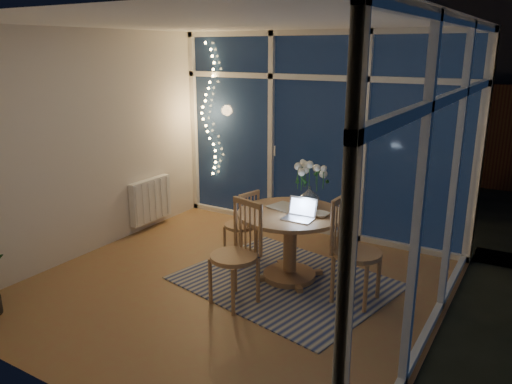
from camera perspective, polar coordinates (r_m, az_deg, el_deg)
floor at (r=5.26m, az=-2.64°, el=-10.77°), size 4.00×4.00×0.00m
ceiling at (r=4.70m, az=-3.06°, el=18.81°), size 4.00×4.00×0.00m
wall_back at (r=6.54m, az=7.05°, el=6.50°), size 4.00×0.04×2.60m
wall_front at (r=3.41m, az=-21.95°, el=-3.49°), size 4.00×0.04×2.60m
wall_left at (r=6.14m, az=-18.58°, el=5.17°), size 0.04×4.00×2.60m
wall_right at (r=4.08m, az=21.16°, el=-0.28°), size 0.04×4.00×2.60m
window_wall_back at (r=6.50m, az=6.90°, el=6.45°), size 4.00×0.10×2.60m
window_wall_right at (r=4.09m, az=20.61°, el=-0.20°), size 0.10×4.00×2.60m
radiator at (r=6.91m, az=-11.97°, el=-0.89°), size 0.10×0.70×0.58m
fairy_lights at (r=7.23m, az=-5.44°, el=9.27°), size 0.24×0.10×1.85m
garden_patio at (r=9.46m, az=17.08°, el=0.44°), size 12.00×6.00×0.10m
garden_fence at (r=9.86m, az=15.45°, el=6.90°), size 11.00×0.08×1.80m
neighbour_roof at (r=12.61m, az=21.19°, el=14.25°), size 7.00×3.00×2.20m
garden_shrubs at (r=8.28m, az=5.81°, el=2.56°), size 0.90×0.90×0.90m
rug at (r=5.36m, az=3.32°, el=-10.17°), size 2.34×2.02×0.01m
dining_table at (r=5.29m, az=3.90°, el=-6.17°), size 1.30×1.30×0.75m
chair_left at (r=5.79m, az=-1.79°, el=-3.63°), size 0.48×0.48×0.84m
chair_right at (r=4.86m, az=11.52°, el=-6.60°), size 0.51×0.51×1.06m
chair_front at (r=4.73m, az=-2.55°, el=-7.12°), size 0.57×0.57×1.02m
laptop at (r=4.90m, az=4.87°, el=-1.96°), size 0.31×0.27×0.22m
flower_vase at (r=5.35m, az=6.11°, el=-0.50°), size 0.24×0.24×0.21m
bowl at (r=5.05m, az=7.39°, el=-2.59°), size 0.18×0.18×0.04m
newspapers at (r=5.29m, az=3.85°, el=-1.77°), size 0.46×0.42×0.01m
phone at (r=4.98m, az=3.97°, el=-2.94°), size 0.12×0.09×0.01m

